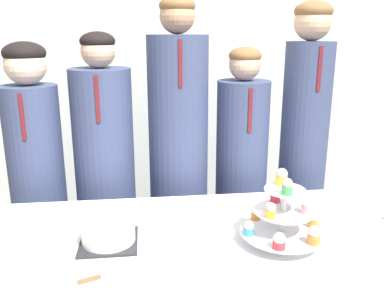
# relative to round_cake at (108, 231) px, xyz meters

# --- Properties ---
(wall_back) EXTENTS (9.00, 0.06, 2.70)m
(wall_back) POSITION_rel_round_cake_xyz_m (0.31, 1.54, 0.56)
(wall_back) COLOR silver
(wall_back) RESTS_ON ground_plane
(round_cake) EXTENTS (0.21, 0.21, 0.10)m
(round_cake) POSITION_rel_round_cake_xyz_m (0.00, 0.00, 0.00)
(round_cake) COLOR #232328
(round_cake) RESTS_ON table
(cake_knife) EXTENTS (0.23, 0.10, 0.01)m
(cake_knife) POSITION_rel_round_cake_xyz_m (-0.00, -0.22, -0.05)
(cake_knife) COLOR silver
(cake_knife) RESTS_ON table
(cupcake_stand) EXTENTS (0.31, 0.31, 0.27)m
(cupcake_stand) POSITION_rel_round_cake_xyz_m (0.64, -0.07, 0.06)
(cupcake_stand) COLOR silver
(cupcake_stand) RESTS_ON table
(student_0) EXTENTS (0.28, 0.28, 1.45)m
(student_0) POSITION_rel_round_cake_xyz_m (-0.42, 0.69, -0.08)
(student_0) COLOR #384266
(student_0) RESTS_ON ground_plane
(student_1) EXTENTS (0.31, 0.31, 1.49)m
(student_1) POSITION_rel_round_cake_xyz_m (-0.07, 0.69, -0.08)
(student_1) COLOR #384266
(student_1) RESTS_ON ground_plane
(student_2) EXTENTS (0.31, 0.32, 1.66)m
(student_2) POSITION_rel_round_cake_xyz_m (0.32, 0.69, 0.00)
(student_2) COLOR #384266
(student_2) RESTS_ON ground_plane
(student_3) EXTENTS (0.28, 0.28, 1.42)m
(student_3) POSITION_rel_round_cake_xyz_m (0.66, 0.69, -0.11)
(student_3) COLOR #384266
(student_3) RESTS_ON ground_plane
(student_4) EXTENTS (0.26, 0.26, 1.64)m
(student_4) POSITION_rel_round_cake_xyz_m (1.01, 0.69, 0.02)
(student_4) COLOR #384266
(student_4) RESTS_ON ground_plane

